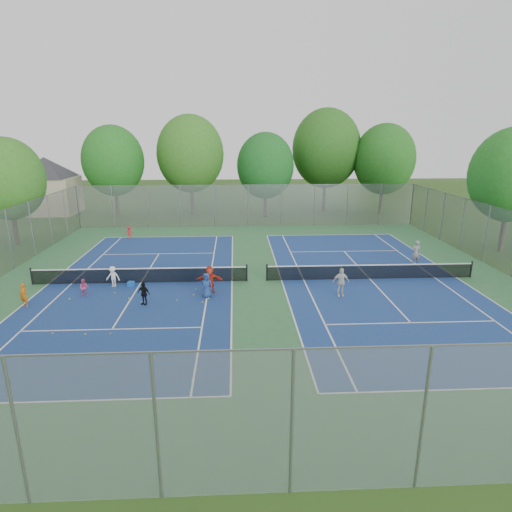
% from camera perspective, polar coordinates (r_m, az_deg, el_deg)
% --- Properties ---
extents(ground, '(120.00, 120.00, 0.00)m').
position_cam_1_polar(ground, '(26.15, 0.11, -3.34)').
color(ground, '#294B17').
rests_on(ground, ground).
extents(court_pad, '(32.00, 32.00, 0.01)m').
position_cam_1_polar(court_pad, '(26.15, 0.11, -3.33)').
color(court_pad, '#31693C').
rests_on(court_pad, ground).
extents(court_left, '(10.97, 23.77, 0.01)m').
position_cam_1_polar(court_left, '(26.73, -15.08, -3.45)').
color(court_left, navy).
rests_on(court_left, court_pad).
extents(court_right, '(10.97, 23.77, 0.01)m').
position_cam_1_polar(court_right, '(27.40, 14.91, -2.96)').
color(court_right, navy).
rests_on(court_right, court_pad).
extents(net_left, '(12.87, 0.10, 0.91)m').
position_cam_1_polar(net_left, '(26.59, -15.14, -2.55)').
color(net_left, black).
rests_on(net_left, ground).
extents(net_right, '(12.87, 0.10, 0.91)m').
position_cam_1_polar(net_right, '(27.26, 14.98, -2.08)').
color(net_right, black).
rests_on(net_right, ground).
extents(fence_north, '(32.00, 0.10, 4.00)m').
position_cam_1_polar(fence_north, '(41.20, -1.05, 6.71)').
color(fence_north, gray).
rests_on(fence_north, ground).
extents(fence_south, '(32.00, 0.10, 4.00)m').
position_cam_1_polar(fence_south, '(11.00, 4.78, -21.46)').
color(fence_south, gray).
rests_on(fence_south, ground).
extents(house, '(11.03, 11.03, 7.30)m').
position_cam_1_polar(house, '(53.05, -26.24, 9.60)').
color(house, '#B7A88C').
rests_on(house, ground).
extents(tree_nw, '(6.40, 6.40, 9.58)m').
position_cam_1_polar(tree_nw, '(48.42, -18.51, 11.94)').
color(tree_nw, '#443326').
rests_on(tree_nw, ground).
extents(tree_nl, '(7.20, 7.20, 10.69)m').
position_cam_1_polar(tree_nl, '(47.91, -8.75, 13.31)').
color(tree_nl, '#443326').
rests_on(tree_nl, ground).
extents(tree_nc, '(6.00, 6.00, 8.85)m').
position_cam_1_polar(tree_nc, '(45.87, 1.27, 11.93)').
color(tree_nc, '#443326').
rests_on(tree_nc, ground).
extents(tree_nr, '(7.60, 7.60, 11.42)m').
position_cam_1_polar(tree_nr, '(49.74, 9.34, 13.96)').
color(tree_nr, '#443326').
rests_on(tree_nr, ground).
extents(tree_ne, '(6.60, 6.60, 9.77)m').
position_cam_1_polar(tree_ne, '(49.47, 16.74, 12.25)').
color(tree_ne, '#443326').
rests_on(tree_ne, ground).
extents(tree_side_w, '(5.60, 5.60, 8.47)m').
position_cam_1_polar(tree_side_w, '(39.05, -30.23, 8.85)').
color(tree_side_w, '#443326').
rests_on(tree_side_w, ground).
extents(tree_side_e, '(6.00, 6.00, 9.20)m').
position_cam_1_polar(tree_side_e, '(36.86, 30.98, 9.23)').
color(tree_side_e, '#443326').
rests_on(tree_side_e, ground).
extents(ball_crate, '(0.41, 0.41, 0.30)m').
position_cam_1_polar(ball_crate, '(26.23, -16.33, -3.62)').
color(ball_crate, blue).
rests_on(ball_crate, ground).
extents(ball_hopper, '(0.35, 0.35, 0.57)m').
position_cam_1_polar(ball_hopper, '(26.94, -6.35, -2.21)').
color(ball_hopper, '#227D36').
rests_on(ball_hopper, ground).
extents(student_a, '(0.54, 0.45, 1.28)m').
position_cam_1_polar(student_a, '(25.23, -28.57, -4.58)').
color(student_a, '#C76112').
rests_on(student_a, ground).
extents(student_b, '(0.53, 0.44, 1.00)m').
position_cam_1_polar(student_b, '(25.42, -21.94, -3.94)').
color(student_b, '#CA4E81').
rests_on(student_b, ground).
extents(student_c, '(0.87, 0.58, 1.25)m').
position_cam_1_polar(student_c, '(26.34, -18.53, -2.63)').
color(student_c, white).
rests_on(student_c, ground).
extents(student_d, '(0.79, 0.57, 1.24)m').
position_cam_1_polar(student_d, '(23.18, -14.75, -4.86)').
color(student_d, black).
rests_on(student_d, ground).
extents(student_e, '(0.74, 0.55, 1.40)m').
position_cam_1_polar(student_e, '(23.51, -6.63, -3.92)').
color(student_e, navy).
rests_on(student_e, ground).
extents(student_f, '(1.49, 0.57, 1.57)m').
position_cam_1_polar(student_f, '(24.13, -6.18, -3.15)').
color(student_f, red).
rests_on(student_f, ground).
extents(child_far_baseline, '(0.75, 0.52, 1.06)m').
position_cam_1_polar(child_far_baseline, '(38.13, -16.54, 3.04)').
color(child_far_baseline, red).
rests_on(child_far_baseline, ground).
extents(instructor, '(0.66, 0.46, 1.75)m').
position_cam_1_polar(instructor, '(30.94, 20.53, 0.38)').
color(instructor, gray).
rests_on(instructor, ground).
extents(teen_court_b, '(0.97, 0.45, 1.62)m').
position_cam_1_polar(teen_court_b, '(24.00, 11.24, -3.43)').
color(teen_court_b, silver).
rests_on(teen_court_b, ground).
extents(tennis_ball_0, '(0.07, 0.07, 0.07)m').
position_cam_1_polar(tennis_ball_0, '(24.34, -16.60, -5.47)').
color(tennis_ball_0, '#B1CF30').
rests_on(tennis_ball_0, ground).
extents(tennis_ball_1, '(0.07, 0.07, 0.07)m').
position_cam_1_polar(tennis_ball_1, '(24.86, -8.04, -4.48)').
color(tennis_ball_1, '#CBEF37').
rests_on(tennis_ball_1, ground).
extents(tennis_ball_2, '(0.07, 0.07, 0.07)m').
position_cam_1_polar(tennis_ball_2, '(20.51, -18.84, -9.82)').
color(tennis_ball_2, gold).
rests_on(tennis_ball_2, ground).
extents(tennis_ball_3, '(0.07, 0.07, 0.07)m').
position_cam_1_polar(tennis_ball_3, '(25.41, -18.32, -4.71)').
color(tennis_ball_3, '#C2D230').
rests_on(tennis_ball_3, ground).
extents(tennis_ball_4, '(0.07, 0.07, 0.07)m').
position_cam_1_polar(tennis_ball_4, '(21.52, -25.50, -9.32)').
color(tennis_ball_4, '#BDDB33').
rests_on(tennis_ball_4, ground).
extents(tennis_ball_5, '(0.07, 0.07, 0.07)m').
position_cam_1_polar(tennis_ball_5, '(23.01, -7.15, -6.17)').
color(tennis_ball_5, yellow).
rests_on(tennis_ball_5, ground).
extents(tennis_ball_6, '(0.07, 0.07, 0.07)m').
position_cam_1_polar(tennis_ball_6, '(23.61, -15.00, -6.02)').
color(tennis_ball_6, '#BCCF30').
rests_on(tennis_ball_6, ground).
extents(tennis_ball_7, '(0.07, 0.07, 0.07)m').
position_cam_1_polar(tennis_ball_7, '(20.84, -21.81, -9.71)').
color(tennis_ball_7, '#D1E635').
rests_on(tennis_ball_7, ground).
extents(tennis_ball_8, '(0.07, 0.07, 0.07)m').
position_cam_1_polar(tennis_ball_8, '(24.10, -8.32, -5.17)').
color(tennis_ball_8, yellow).
rests_on(tennis_ball_8, ground).
extents(tennis_ball_9, '(0.07, 0.07, 0.07)m').
position_cam_1_polar(tennis_ball_9, '(25.37, -23.60, -5.30)').
color(tennis_ball_9, yellow).
rests_on(tennis_ball_9, ground).
extents(tennis_ball_10, '(0.07, 0.07, 0.07)m').
position_cam_1_polar(tennis_ball_10, '(23.47, -6.34, -5.68)').
color(tennis_ball_10, '#BFD732').
rests_on(tennis_ball_10, ground).
extents(tennis_ball_11, '(0.07, 0.07, 0.07)m').
position_cam_1_polar(tennis_ball_11, '(23.50, -10.47, -5.83)').
color(tennis_ball_11, '#ACCB2F').
rests_on(tennis_ball_11, ground).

